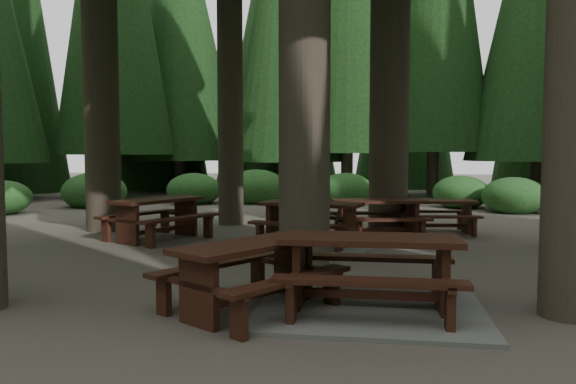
# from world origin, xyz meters

# --- Properties ---
(ground) EXTENTS (80.00, 80.00, 0.00)m
(ground) POSITION_xyz_m (0.00, 0.00, 0.00)
(ground) COLOR #544C44
(ground) RESTS_ON ground
(picnic_table_a) EXTENTS (2.65, 2.22, 0.87)m
(picnic_table_a) POSITION_xyz_m (1.80, -2.60, 0.31)
(picnic_table_a) COLOR gray
(picnic_table_a) RESTS_ON ground
(picnic_table_b) EXTENTS (2.36, 2.52, 0.86)m
(picnic_table_b) POSITION_xyz_m (-2.45, 2.29, 0.57)
(picnic_table_b) COLOR #381611
(picnic_table_b) RESTS_ON ground
(picnic_table_c) EXTENTS (2.98, 2.68, 0.85)m
(picnic_table_c) POSITION_xyz_m (0.78, 1.92, 0.30)
(picnic_table_c) COLOR gray
(picnic_table_c) RESTS_ON ground
(picnic_table_d) EXTENTS (1.83, 1.52, 0.75)m
(picnic_table_d) POSITION_xyz_m (3.46, 3.99, 0.49)
(picnic_table_d) COLOR #381611
(picnic_table_d) RESTS_ON ground
(picnic_table_e) EXTENTS (2.28, 2.36, 0.80)m
(picnic_table_e) POSITION_xyz_m (0.44, -2.74, 0.53)
(picnic_table_e) COLOR #381611
(picnic_table_e) RESTS_ON ground
(picnic_table_f) EXTENTS (2.16, 1.86, 0.83)m
(picnic_table_f) POSITION_xyz_m (2.11, 2.97, 0.55)
(picnic_table_f) COLOR #381611
(picnic_table_f) RESTS_ON ground
(shrub_ring) EXTENTS (23.86, 24.64, 1.49)m
(shrub_ring) POSITION_xyz_m (0.70, 0.75, 0.40)
(shrub_ring) COLOR #1C5223
(shrub_ring) RESTS_ON ground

